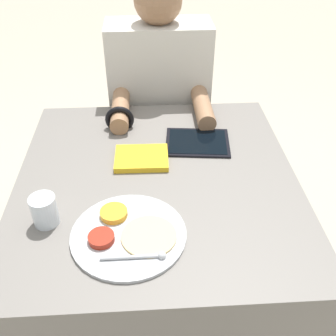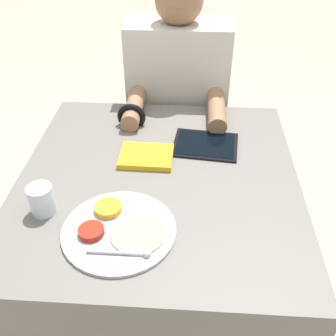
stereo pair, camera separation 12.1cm
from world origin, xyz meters
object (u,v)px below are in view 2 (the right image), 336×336
at_px(tablet_device, 205,145).
at_px(drinking_glass, 42,200).
at_px(person_diner, 177,123).
at_px(red_notebook, 146,157).
at_px(thali_tray, 118,229).

bearing_deg(tablet_device, drinking_glass, -141.89).
bearing_deg(drinking_glass, person_diner, 66.14).
xyz_separation_m(red_notebook, tablet_device, (0.20, 0.09, -0.00)).
bearing_deg(drinking_glass, tablet_device, 38.11).
relative_size(thali_tray, person_diner, 0.26).
distance_m(red_notebook, tablet_device, 0.22).
relative_size(red_notebook, drinking_glass, 2.04).
bearing_deg(red_notebook, drinking_glass, -134.02).
bearing_deg(thali_tray, drinking_glass, 164.04).
distance_m(thali_tray, red_notebook, 0.35).
bearing_deg(person_diner, thali_tray, -98.11).
distance_m(red_notebook, person_diner, 0.55).
xyz_separation_m(tablet_device, drinking_glass, (-0.47, -0.37, 0.04)).
xyz_separation_m(thali_tray, drinking_glass, (-0.23, 0.07, 0.04)).
bearing_deg(thali_tray, person_diner, 81.89).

